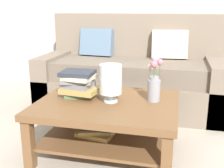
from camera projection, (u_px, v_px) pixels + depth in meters
ground_plane at (125, 137)px, 2.52m from camera, size 10.00×10.00×0.00m
couch at (132, 76)px, 3.24m from camera, size 2.04×0.90×1.06m
coffee_table at (107, 115)px, 2.21m from camera, size 1.08×0.87×0.43m
book_stack_main at (79, 84)px, 2.25m from camera, size 0.31×0.26×0.22m
glass_hurricane_vase at (111, 80)px, 2.13m from camera, size 0.17×0.17×0.29m
flower_pitcher at (154, 83)px, 2.15m from camera, size 0.12×0.13×0.35m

